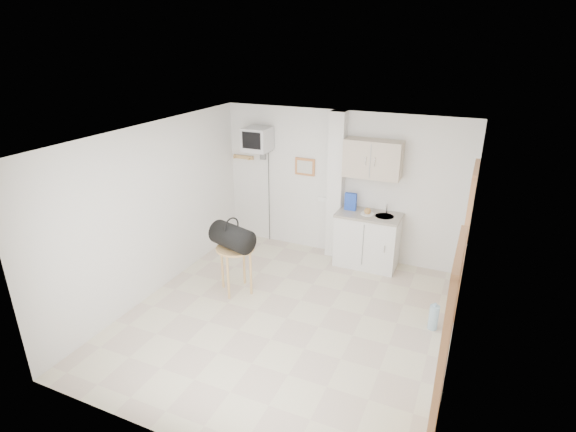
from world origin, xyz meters
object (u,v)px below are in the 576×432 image
at_px(round_table, 236,254).
at_px(water_bottle, 434,317).
at_px(crt_television, 257,140).
at_px(duffel_bag, 232,237).

height_order(round_table, water_bottle, round_table).
bearing_deg(water_bottle, crt_television, 156.35).
bearing_deg(duffel_bag, crt_television, 122.52).
bearing_deg(round_table, crt_television, 105.73).
xyz_separation_m(round_table, water_bottle, (2.83, 0.22, -0.44)).
relative_size(crt_television, duffel_bag, 3.00).
distance_m(crt_television, round_table, 2.18).
bearing_deg(crt_television, duffel_bag, -75.23).
bearing_deg(crt_television, water_bottle, -23.65).
height_order(crt_television, round_table, crt_television).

